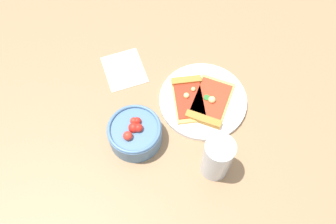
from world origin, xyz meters
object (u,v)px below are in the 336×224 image
at_px(plate, 203,100).
at_px(salad_bowl, 135,133).
at_px(paper_napkin, 124,69).
at_px(pizza_slice_far, 188,96).
at_px(soda_glass, 217,159).
at_px(pizza_slice_near, 209,104).

xyz_separation_m(plate, salad_bowl, (0.01, -0.21, 0.03)).
distance_m(salad_bowl, paper_napkin, 0.22).
distance_m(plate, paper_napkin, 0.24).
height_order(salad_bowl, paper_napkin, salad_bowl).
xyz_separation_m(plate, pizza_slice_far, (-0.03, -0.03, 0.01)).
height_order(soda_glass, paper_napkin, soda_glass).
bearing_deg(pizza_slice_near, pizza_slice_far, -144.40).
distance_m(plate, pizza_slice_near, 0.03).
relative_size(plate, soda_glass, 1.77).
bearing_deg(pizza_slice_far, soda_glass, -13.54).
bearing_deg(paper_napkin, pizza_slice_near, 32.03).
bearing_deg(paper_napkin, plate, 34.12).
xyz_separation_m(salad_bowl, paper_napkin, (-0.21, 0.07, -0.03)).
bearing_deg(salad_bowl, soda_glass, 37.74).
xyz_separation_m(plate, soda_glass, (0.17, -0.08, 0.06)).
bearing_deg(soda_glass, plate, 155.43).
relative_size(pizza_slice_near, salad_bowl, 1.28).
xyz_separation_m(plate, pizza_slice_near, (0.02, 0.00, 0.01)).
xyz_separation_m(pizza_slice_near, soda_glass, (0.15, -0.08, 0.04)).
bearing_deg(pizza_slice_far, pizza_slice_near, 35.60).
relative_size(salad_bowl, paper_napkin, 1.08).
bearing_deg(salad_bowl, pizza_slice_near, 85.13).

